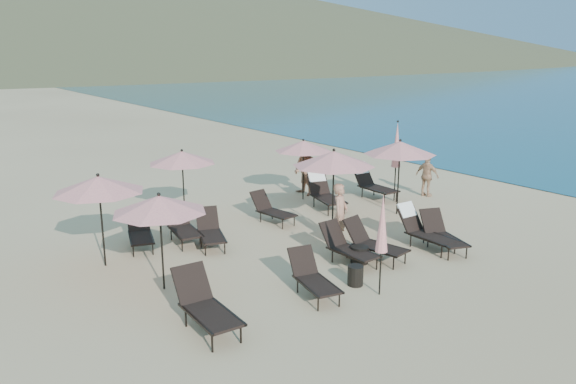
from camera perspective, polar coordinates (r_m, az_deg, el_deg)
ground at (r=14.49m, az=9.39°, el=-6.80°), size 800.00×800.00×0.00m
volcanic_headland at (r=323.13m, az=-22.17°, el=17.12°), size 690.00×690.00×55.00m
lounger_0 at (r=10.92m, az=-8.42°, el=-11.25°), size 0.76×1.85×1.05m
lounger_1 at (r=12.20m, az=2.53°, el=-8.60°), size 0.90×1.66×0.90m
lounger_2 at (r=14.01m, az=6.02°, el=-5.50°), size 0.70×1.67×0.94m
lounger_3 at (r=14.37m, az=8.64°, el=-5.03°), size 0.95×1.77×0.96m
lounger_4 at (r=15.48m, az=13.50°, el=-3.59°), size 0.66×1.74×1.08m
lounger_5 at (r=15.40m, az=15.38°, el=-4.09°), size 1.15×1.76×0.95m
lounger_6 at (r=15.57m, az=-14.79°, el=-3.94°), size 1.02×1.67×0.90m
lounger_7 at (r=15.74m, az=-10.67°, el=-3.40°), size 0.87×1.74×0.96m
lounger_8 at (r=15.29m, az=-7.90°, el=-3.88°), size 1.11×1.72×0.92m
lounger_9 at (r=17.17m, az=-1.67°, el=-1.75°), size 0.82×1.63×0.90m
lounger_10 at (r=18.75m, az=3.68°, el=0.07°), size 1.14×2.00×1.18m
lounger_11 at (r=20.25m, az=8.50°, el=1.00°), size 0.74×1.90×1.17m
umbrella_open_0 at (r=12.30m, az=-12.94°, el=-1.21°), size 2.06×2.06×2.21m
umbrella_open_1 at (r=15.69m, az=4.67°, el=3.39°), size 2.32×2.32×2.50m
umbrella_open_2 at (r=18.00m, az=11.31°, el=4.41°), size 2.27×2.27×2.44m
umbrella_open_3 at (r=17.43m, az=-10.71°, el=3.48°), size 2.07×2.07×2.23m
umbrella_open_4 at (r=19.50m, az=1.57°, el=4.69°), size 2.01×2.01×2.16m
umbrella_open_5 at (r=14.04m, az=-18.69°, el=0.74°), size 2.16×2.16×2.33m
umbrella_closed_0 at (r=11.98m, az=9.56°, el=-3.22°), size 0.27×0.27×2.30m
umbrella_closed_1 at (r=19.69m, az=10.98°, el=4.68°), size 0.33×0.33×2.82m
side_table_0 at (r=12.84m, az=6.86°, el=-8.42°), size 0.36×0.36×0.46m
side_table_1 at (r=14.14m, az=7.28°, el=-6.33°), size 0.44×0.44×0.43m
beachgoer_a at (r=15.27m, az=5.33°, el=-2.23°), size 0.73×0.65×1.68m
beachgoer_b at (r=20.32m, az=1.72°, el=2.28°), size 0.72×0.92×1.87m
beachgoer_c at (r=20.75m, az=13.96°, el=1.63°), size 0.54×0.95×1.52m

